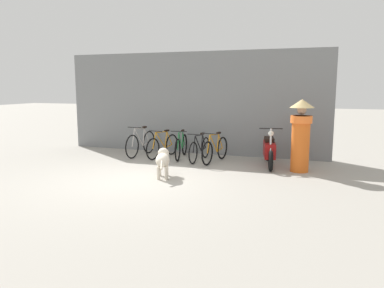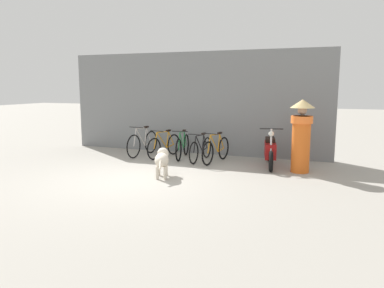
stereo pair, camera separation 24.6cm
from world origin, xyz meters
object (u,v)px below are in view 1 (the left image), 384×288
Objects in this scene: bicycle_1 at (163,146)px; bicycle_4 at (215,150)px; motorcycle at (269,150)px; bicycle_2 at (181,146)px; bicycle_3 at (200,149)px; bicycle_0 at (141,143)px; person_in_robes at (301,133)px; stray_dog at (163,159)px.

bicycle_4 is at bearing 94.93° from bicycle_1.
bicycle_4 is at bearing -100.52° from motorcycle.
motorcycle reaches higher than bicycle_4.
bicycle_2 is 2.60m from motorcycle.
motorcycle is at bearing 75.78° from bicycle_2.
bicycle_3 is 0.87× the size of motorcycle.
bicycle_0 is 1.04× the size of bicycle_3.
bicycle_2 is at bearing -5.53° from person_in_robes.
person_in_robes is at bearing 92.61° from bicycle_1.
bicycle_2 is 0.89× the size of motorcycle.
bicycle_2 is 1.13m from bicycle_4.
bicycle_4 is at bearing 90.44° from bicycle_0.
bicycle_2 is 2.31m from stray_dog.
bicycle_1 is at bearing -104.31° from motorcycle.
person_in_robes reaches higher than motorcycle.
motorcycle reaches higher than bicycle_2.
bicycle_0 is 2.78m from stray_dog.
bicycle_1 is 4.06m from person_in_robes.
bicycle_1 is 1.00× the size of bicycle_3.
bicycle_2 is 3.52m from person_in_robes.
bicycle_1 is at bearing -93.37° from bicycle_2.
bicycle_4 is 0.88× the size of motorcycle.
stray_dog is at bearing -58.10° from motorcycle.
bicycle_4 is at bearing -39.76° from stray_dog.
bicycle_2 is at bearing -93.21° from bicycle_4.
bicycle_0 reaches higher than stray_dog.
person_in_robes is at bearing 87.46° from bicycle_0.
bicycle_1 reaches higher than stray_dog.
motorcycle reaches higher than bicycle_1.
bicycle_1 is 0.87× the size of motorcycle.
stray_dog is 3.44m from person_in_robes.
bicycle_1 is at bearing -3.15° from person_in_robes.
stray_dog is (0.41, -2.27, 0.07)m from bicycle_2.
bicycle_1 reaches higher than bicycle_3.
bicycle_1 is (0.72, 0.01, -0.03)m from bicycle_0.
motorcycle is (1.48, 0.02, 0.07)m from bicycle_4.
bicycle_0 is 4.76m from person_in_robes.
bicycle_0 is 0.91× the size of motorcycle.
bicycle_3 reaches higher than stray_dog.
bicycle_0 reaches higher than bicycle_3.
motorcycle is 2.99m from stray_dog.
bicycle_2 is at bearing -106.26° from motorcycle.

